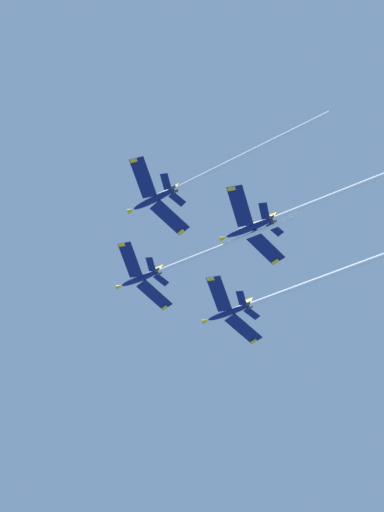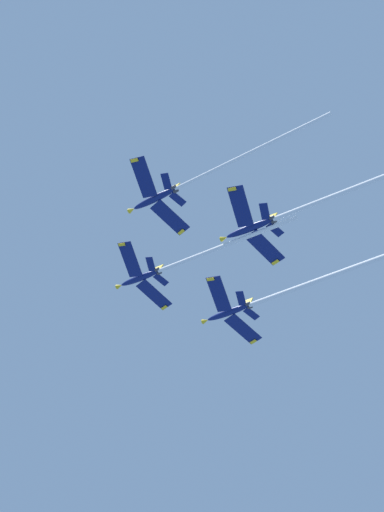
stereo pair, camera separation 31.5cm
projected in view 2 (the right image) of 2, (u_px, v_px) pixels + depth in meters
jet_lead at (172, 266)px, 147.14m from camera, size 45.55×19.63×20.84m
jet_left_wing at (179, 187)px, 135.69m from camera, size 45.72×19.68×20.49m
jet_right_wing at (268, 298)px, 142.02m from camera, size 45.45×19.77×19.79m
jet_slot at (301, 209)px, 128.59m from camera, size 50.20×20.28×23.90m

